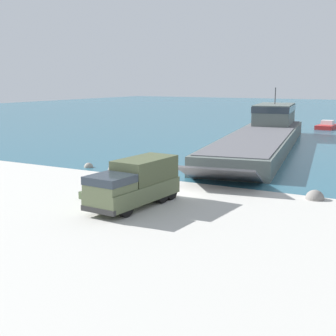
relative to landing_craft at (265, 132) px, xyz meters
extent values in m
plane|color=#B7B5AD|center=(1.79, -28.54, -1.66)|extent=(240.00, 240.00, 0.00)
cube|color=#56605B|center=(0.62, -3.67, -0.76)|extent=(13.51, 39.59, 1.81)
cube|color=#56565B|center=(0.62, -3.67, 0.18)|extent=(12.69, 37.96, 0.08)
cube|color=#56605B|center=(-1.63, 9.67, 1.61)|extent=(6.74, 11.58, 2.93)
cube|color=#28333D|center=(-1.63, 9.67, 2.49)|extent=(6.90, 11.71, 0.88)
cylinder|color=#3F3F42|center=(-1.63, 9.67, 4.28)|extent=(0.16, 0.16, 2.40)
cube|color=#56565B|center=(4.22, -25.03, -0.70)|extent=(6.72, 5.39, 1.83)
cube|color=#566042|center=(1.53, -33.19, -0.71)|extent=(2.99, 7.48, 1.10)
cube|color=#566042|center=(1.36, -35.60, 0.33)|extent=(2.51, 2.65, 0.98)
cube|color=#28333D|center=(1.36, -35.60, 0.57)|extent=(2.59, 2.68, 0.49)
cube|color=#495236|center=(1.61, -31.95, 0.61)|extent=(2.71, 4.79, 1.54)
cube|color=#2D2D2D|center=(1.28, -36.77, -1.11)|extent=(2.56, 0.41, 0.32)
cylinder|color=black|center=(2.42, -35.53, -1.04)|extent=(0.42, 1.27, 1.25)
cylinder|color=black|center=(0.32, -35.39, -1.04)|extent=(0.42, 1.27, 1.25)
cylinder|color=black|center=(2.70, -31.55, -1.04)|extent=(0.42, 1.27, 1.25)
cylinder|color=black|center=(0.59, -31.40, -1.04)|extent=(0.42, 1.27, 1.25)
cylinder|color=black|center=(2.77, -30.45, -1.04)|extent=(0.42, 1.27, 1.25)
cylinder|color=black|center=(0.67, -30.31, -1.04)|extent=(0.42, 1.27, 1.25)
cylinder|color=#6B664C|center=(-1.70, -31.71, -1.25)|extent=(0.14, 0.14, 0.82)
cylinder|color=#6B664C|center=(-1.58, -31.57, -1.25)|extent=(0.14, 0.14, 0.82)
cube|color=#6B664C|center=(-1.64, -31.64, -0.51)|extent=(0.47, 0.49, 0.65)
sphere|color=tan|center=(-1.64, -31.64, -0.08)|extent=(0.22, 0.22, 0.22)
cube|color=#B22323|center=(3.20, 24.89, -1.32)|extent=(3.14, 5.50, 0.69)
cube|color=silver|center=(3.23, 25.29, -0.60)|extent=(2.06, 1.72, 0.75)
cylinder|color=#333338|center=(-6.09, -25.24, -1.34)|extent=(0.29, 0.29, 0.65)
sphere|color=#333338|center=(-6.09, -25.24, -0.92)|extent=(0.34, 0.34, 0.34)
cube|color=#475638|center=(-2.64, -33.18, -1.41)|extent=(0.63, 0.71, 0.51)
sphere|color=gray|center=(-9.91, -23.50, -1.66)|extent=(0.88, 0.88, 0.88)
sphere|color=gray|center=(-7.00, -23.53, -1.66)|extent=(1.04, 1.04, 1.04)
sphere|color=gray|center=(11.55, -25.59, -1.66)|extent=(1.31, 1.31, 1.31)
camera|label=1|loc=(17.77, -58.21, 6.47)|focal=50.00mm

